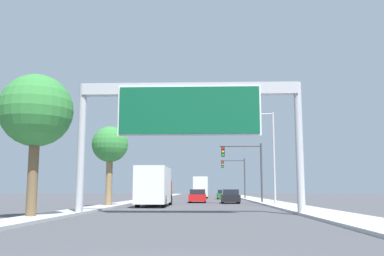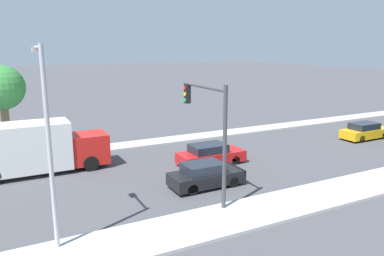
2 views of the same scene
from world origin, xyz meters
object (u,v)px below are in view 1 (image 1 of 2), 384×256
(car_near_left, at_px, (223,195))
(truck_box_primary, at_px, (155,187))
(car_far_center, at_px, (230,197))
(car_mid_center, at_px, (200,195))
(truck_box_secondary, at_px, (201,187))
(palm_tree_foreground, at_px, (36,112))
(traffic_light_mid_block, at_px, (237,172))
(street_lamp_right, at_px, (270,150))
(palm_tree_background, at_px, (110,146))
(traffic_light_near_intersection, at_px, (248,163))
(car_near_center, at_px, (198,196))
(sign_gantry, at_px, (189,110))

(car_near_left, distance_m, truck_box_primary, 29.41)
(car_far_center, distance_m, car_mid_center, 18.45)
(truck_box_primary, bearing_deg, truck_box_secondary, 84.27)
(car_near_left, distance_m, palm_tree_foreground, 46.13)
(car_far_center, height_order, truck_box_primary, truck_box_primary)
(traffic_light_mid_block, relative_size, street_lamp_right, 0.75)
(car_mid_center, xyz_separation_m, palm_tree_background, (-7.20, -28.12, 4.44))
(palm_tree_foreground, bearing_deg, truck_box_secondary, 81.37)
(palm_tree_background, bearing_deg, truck_box_primary, 19.67)
(traffic_light_near_intersection, height_order, palm_tree_foreground, palm_tree_foreground)
(car_near_left, xyz_separation_m, truck_box_secondary, (-3.50, 6.31, 1.10))
(car_near_center, bearing_deg, truck_box_primary, -107.59)
(palm_tree_background, bearing_deg, truck_box_secondary, 78.75)
(truck_box_secondary, relative_size, traffic_light_near_intersection, 1.35)
(palm_tree_foreground, bearing_deg, traffic_light_near_intersection, 61.26)
(truck_box_primary, relative_size, street_lamp_right, 1.06)
(truck_box_primary, relative_size, traffic_light_near_intersection, 1.38)
(sign_gantry, distance_m, car_near_left, 41.30)
(car_far_center, distance_m, traffic_light_near_intersection, 4.08)
(car_far_center, xyz_separation_m, traffic_light_mid_block, (2.09, 19.21, 3.38))
(traffic_light_near_intersection, bearing_deg, car_near_center, 149.53)
(car_far_center, relative_size, truck_box_secondary, 0.51)
(sign_gantry, xyz_separation_m, truck_box_secondary, (0.00, 47.10, -4.35))
(car_near_center, height_order, truck_box_primary, truck_box_primary)
(car_near_left, bearing_deg, car_near_center, -101.31)
(sign_gantry, xyz_separation_m, car_mid_center, (0.00, 39.04, -5.43))
(car_near_center, height_order, traffic_light_near_intersection, traffic_light_near_intersection)
(car_near_left, xyz_separation_m, traffic_light_mid_block, (2.09, -0.66, 3.40))
(traffic_light_near_intersection, relative_size, palm_tree_background, 0.92)
(truck_box_primary, bearing_deg, traffic_light_near_intersection, 41.70)
(car_near_center, height_order, palm_tree_background, palm_tree_background)
(palm_tree_foreground, bearing_deg, traffic_light_mid_block, 73.12)
(truck_box_secondary, bearing_deg, truck_box_primary, -95.73)
(car_near_center, bearing_deg, traffic_light_mid_block, 71.64)
(car_near_center, height_order, street_lamp_right, street_lamp_right)
(car_near_center, relative_size, traffic_light_mid_block, 0.77)
(truck_box_primary, height_order, truck_box_secondary, truck_box_secondary)
(car_near_center, bearing_deg, sign_gantry, -90.00)
(truck_box_primary, bearing_deg, traffic_light_mid_block, 71.95)
(palm_tree_foreground, height_order, street_lamp_right, street_lamp_right)
(palm_tree_foreground, bearing_deg, sign_gantry, 25.65)
(car_far_center, xyz_separation_m, car_near_center, (-3.50, 2.36, 0.00))
(traffic_light_mid_block, bearing_deg, sign_gantry, -97.93)
(sign_gantry, distance_m, car_near_center, 23.91)
(street_lamp_right, bearing_deg, car_near_center, 120.59)
(truck_box_secondary, xyz_separation_m, palm_tree_foreground, (-7.71, -50.81, 3.64))
(palm_tree_foreground, bearing_deg, palm_tree_background, 87.98)
(palm_tree_background, xyz_separation_m, street_lamp_right, (13.75, 1.29, -0.30))
(palm_tree_background, relative_size, street_lamp_right, 0.83)
(car_far_center, height_order, traffic_light_mid_block, traffic_light_mid_block)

